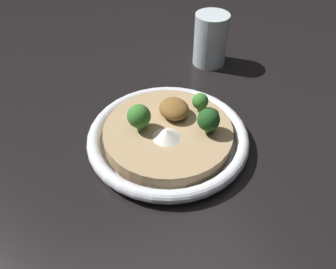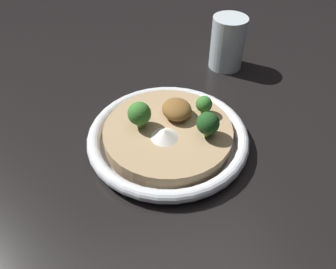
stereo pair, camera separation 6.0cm
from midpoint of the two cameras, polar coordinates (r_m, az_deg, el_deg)
ground_plane at (r=0.61m, az=-2.79°, el=-1.60°), size 6.00×6.00×0.00m
risotto_bowl at (r=0.60m, az=-2.85°, el=-0.40°), size 0.29×0.29×0.04m
cheese_sprinkle at (r=0.56m, az=-3.31°, el=-0.02°), size 0.05×0.05×0.02m
crispy_onion_garnish at (r=0.60m, az=-1.77°, el=4.40°), size 0.06×0.05×0.03m
broccoli_back at (r=0.56m, az=4.07°, el=2.41°), size 0.04×0.04×0.05m
broccoli_back_left at (r=0.61m, az=2.86°, el=5.64°), size 0.03×0.03×0.04m
broccoli_front at (r=0.57m, az=-8.08°, el=3.00°), size 0.04×0.04×0.05m
drinking_glass at (r=0.81m, az=5.26°, el=16.07°), size 0.08×0.08×0.12m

